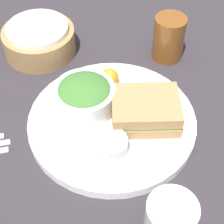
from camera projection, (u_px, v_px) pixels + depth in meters
ground_plane at (112, 125)px, 0.77m from camera, size 4.00×4.00×0.00m
plate at (112, 122)px, 0.76m from camera, size 0.34×0.34×0.02m
sandwich at (145, 110)px, 0.73m from camera, size 0.16×0.14×0.05m
salad_bowl at (85, 96)px, 0.74m from camera, size 0.12×0.12×0.07m
dressing_cup at (111, 145)px, 0.69m from camera, size 0.06×0.06×0.03m
orange_wedge at (109, 77)px, 0.80m from camera, size 0.04×0.04×0.04m
drink_glass at (169, 38)px, 0.87m from camera, size 0.07×0.07×0.11m
bread_basket at (39, 40)px, 0.90m from camera, size 0.17×0.17×0.07m
water_glass at (167, 224)px, 0.57m from camera, size 0.08×0.08×0.10m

